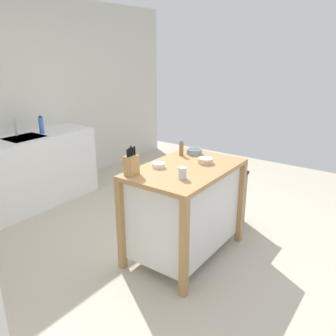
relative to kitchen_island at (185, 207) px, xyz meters
name	(u,v)px	position (x,y,z in m)	size (l,w,h in m)	color
ground_plane	(187,249)	(0.08, 0.02, -0.51)	(6.61, 6.61, 0.00)	#BCB29E
wall_back	(24,100)	(0.08, 2.58, 0.79)	(5.61, 0.10, 2.60)	beige
kitchen_island	(185,207)	(0.00, 0.00, 0.00)	(1.12, 0.73, 0.91)	#AD7F4C
knife_block	(131,164)	(-0.44, 0.27, 0.49)	(0.11, 0.09, 0.25)	tan
bowl_stoneware_deep	(205,160)	(0.20, -0.09, 0.43)	(0.14, 0.14, 0.05)	beige
bowl_ceramic_small	(194,151)	(0.40, 0.15, 0.43)	(0.16, 0.16, 0.06)	gray
bowl_ceramic_wide	(158,165)	(-0.16, 0.20, 0.42)	(0.12, 0.12, 0.04)	silver
drinking_cup	(182,173)	(-0.27, -0.14, 0.45)	(0.07, 0.07, 0.10)	silver
pepper_grinder	(181,148)	(0.28, 0.23, 0.48)	(0.04, 0.04, 0.17)	olive
trash_bin	(229,199)	(0.80, -0.08, -0.19)	(0.36, 0.28, 0.63)	slate
sink_counter	(28,172)	(-0.21, 2.23, -0.05)	(1.76, 0.60, 0.91)	silver
sink_faucet	(15,127)	(-0.21, 2.37, 0.51)	(0.02, 0.02, 0.22)	#B7BCC1
bottle_spray_cleaner	(41,125)	(0.04, 2.20, 0.51)	(0.06, 0.06, 0.23)	blue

